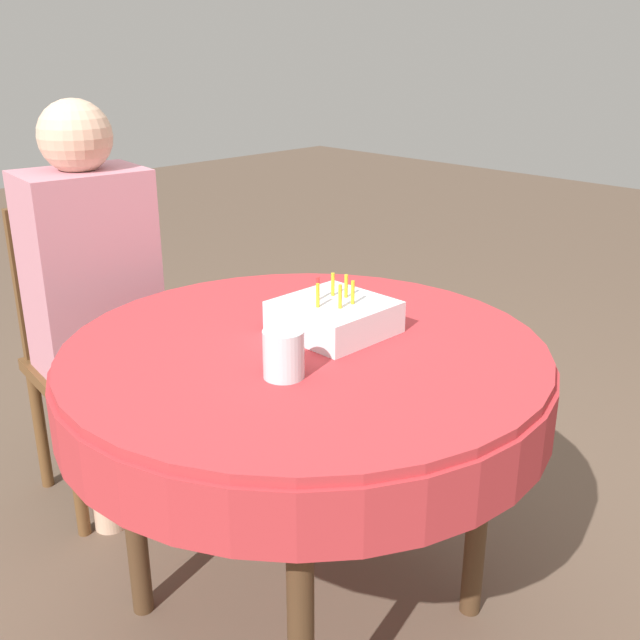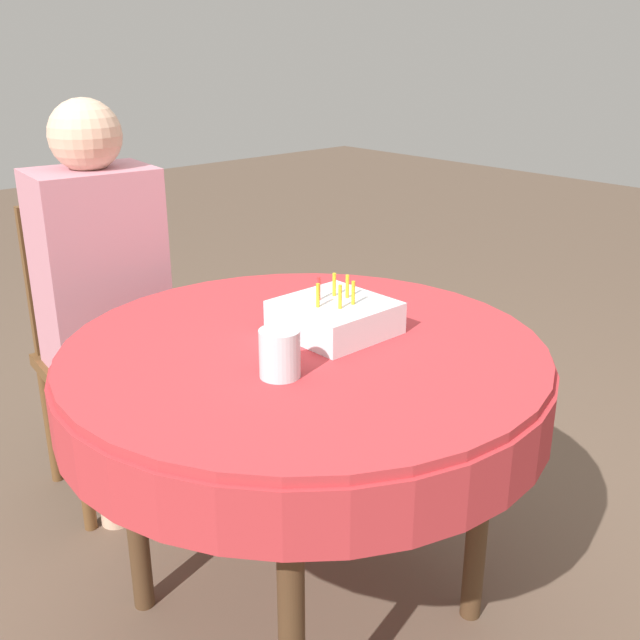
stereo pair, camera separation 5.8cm
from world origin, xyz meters
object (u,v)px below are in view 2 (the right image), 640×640
object	(u,v)px
chair	(100,341)
drinking_glass	(280,353)
person	(103,275)
birthday_cake	(335,317)

from	to	relation	value
chair	drinking_glass	distance (m)	1.00
person	drinking_glass	xyz separation A→B (m)	(-0.07, -0.87, 0.06)
person	birthday_cake	size ratio (longest dim) A/B	5.27
chair	birthday_cake	world-z (taller)	chair
person	drinking_glass	size ratio (longest dim) A/B	12.38
birthday_cake	drinking_glass	bearing A→B (deg)	-157.95
birthday_cake	chair	bearing A→B (deg)	100.24
chair	birthday_cake	bearing A→B (deg)	-72.26
chair	drinking_glass	size ratio (longest dim) A/B	9.24
person	birthday_cake	distance (m)	0.79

